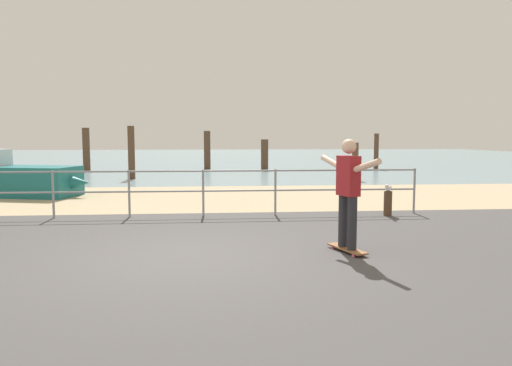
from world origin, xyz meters
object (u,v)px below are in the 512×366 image
Objects in this scene: seagull at (388,188)px; skateboard at (347,249)px; sailboat at (9,179)px; bollard_short at (388,204)px; skateboarder at (348,187)px.

skateboard is at bearing -119.46° from seagull.
skateboard is 1.83× the size of seagull.
sailboat is 10.33× the size of bollard_short.
skateboard is 0.95m from skateboarder.
skateboarder is at bearing -43.66° from sailboat.
sailboat is at bearing 136.34° from skateboarder.
bollard_short is 1.25× the size of seagull.
sailboat reaches higher than skateboard.
skateboarder reaches higher than bollard_short.
skateboard is 3.75m from bollard_short.
skateboarder is 3.82m from bollard_short.
sailboat reaches higher than skateboarder.
bollard_short is at bearing 60.54° from skateboard.
bollard_short is at bearing 60.93° from seagull.
sailboat is 10.92m from bollard_short.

